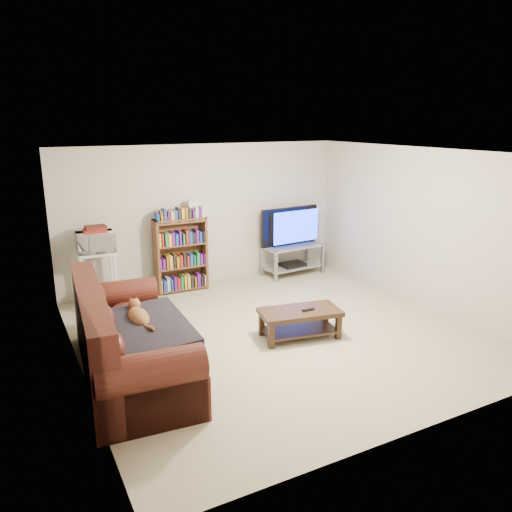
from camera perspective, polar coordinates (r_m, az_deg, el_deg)
floor at (r=6.82m, az=2.32°, el=-8.83°), size 5.00×5.00×0.00m
ceiling at (r=6.23m, az=2.57°, el=11.74°), size 5.00×5.00×0.00m
wall_back at (r=8.62m, az=-5.88°, el=4.66°), size 5.00×0.00×5.00m
wall_front at (r=4.53m, az=18.46°, el=-6.08°), size 5.00×0.00×5.00m
wall_left at (r=5.65m, az=-20.15°, el=-1.99°), size 0.00×5.00×5.00m
wall_right at (r=7.94m, az=18.33°, el=3.02°), size 0.00×5.00×5.00m
sofa at (r=5.82m, az=-14.91°, el=-9.94°), size 1.26×2.53×1.05m
blanket at (r=5.59m, az=-12.82°, el=-8.15°), size 0.95×1.23×0.20m
cat at (r=5.77m, az=-13.25°, el=-6.77°), size 0.32×0.69×0.20m
coffee_table at (r=6.63m, az=5.03°, el=-7.10°), size 1.13×0.71×0.38m
remote at (r=6.58m, az=5.99°, el=-6.12°), size 0.17×0.05×0.02m
tv_stand at (r=9.21m, az=4.23°, el=0.13°), size 1.15×0.59×0.56m
television at (r=9.09m, az=4.29°, el=3.34°), size 1.21×0.25×0.69m
dvd_player at (r=9.27m, az=4.20°, el=-0.97°), size 0.47×0.35×0.06m
bookshelf at (r=8.34m, az=-8.56°, el=0.26°), size 0.86×0.28×1.24m
shelf_clutter at (r=8.23m, az=-8.14°, el=5.11°), size 0.63×0.19×0.28m
microwave_stand at (r=7.93m, az=-17.59°, el=-1.71°), size 0.56×0.42×0.87m
microwave at (r=7.81m, az=-17.87°, el=1.54°), size 0.55×0.39×0.30m
game_boxes at (r=7.78m, az=-17.97°, el=2.78°), size 0.33×0.29×0.05m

